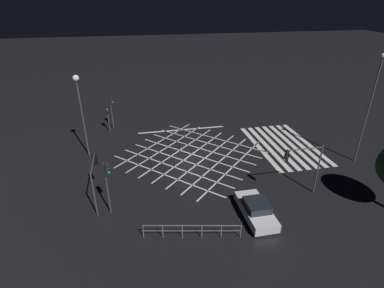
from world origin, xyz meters
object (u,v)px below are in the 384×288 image
Objects in this scene: traffic_light_ne_main at (107,113)px; waiting_car at (256,210)px; traffic_light_sw_cross at (301,160)px; street_lamp_west at (79,97)px; street_lamp_east at (372,98)px; traffic_light_nw_main at (94,171)px; traffic_light_nw_cross at (107,178)px; traffic_light_ne_cross at (112,105)px.

traffic_light_ne_main is 20.62m from waiting_car.
traffic_light_sw_cross is 21.61m from traffic_light_ne_main.
street_lamp_west reaches higher than traffic_light_sw_cross.
street_lamp_east is (3.79, -8.28, 3.06)m from traffic_light_sw_cross.
street_lamp_west reaches higher than traffic_light_nw_main.
traffic_light_nw_cross is 22.90m from street_lamp_east.
traffic_light_ne_main is 0.77× the size of waiting_car.
traffic_light_ne_cross is (16.58, 14.42, -0.28)m from traffic_light_sw_cross.
traffic_light_nw_cross reaches higher than waiting_car.
traffic_light_nw_cross is 1.29× the size of traffic_light_ne_main.
street_lamp_west is at bearing -31.37° from traffic_light_sw_cross.
traffic_light_nw_cross is 0.52× the size of street_lamp_west.
traffic_light_nw_main is 15.38m from traffic_light_sw_cross.
waiting_car is (-2.61, -10.05, -2.35)m from traffic_light_nw_cross.
traffic_light_ne_cross is at bearing 29.13° from waiting_car.
traffic_light_ne_main is at bearing 92.78° from traffic_light_nw_cross.
traffic_light_nw_cross reaches higher than traffic_light_ne_main.
traffic_light_sw_cross is 1.06× the size of traffic_light_ne_cross.
street_lamp_east is at bearing 7.78° from traffic_light_nw_cross.
traffic_light_sw_cross is at bearing -48.99° from traffic_light_ne_cross.
traffic_light_sw_cross reaches higher than traffic_light_nw_main.
traffic_light_nw_main is 23.78m from street_lamp_east.
traffic_light_ne_main is 0.41× the size of street_lamp_west.
street_lamp_east reaches higher than traffic_light_sw_cross.
street_lamp_east is at bearing -65.44° from waiting_car.
street_lamp_east is at bearing 62.96° from traffic_light_ne_main.
street_lamp_west reaches higher than traffic_light_nw_cross.
street_lamp_west is (-6.39, 2.29, 3.09)m from traffic_light_ne_cross.
traffic_light_ne_main reaches higher than waiting_car.
traffic_light_ne_cross is at bearing -19.69° from street_lamp_west.
traffic_light_sw_cross is at bearing -121.37° from street_lamp_west.
waiting_car is at bearing -110.87° from traffic_light_nw_main.
traffic_light_nw_main is 14.26m from traffic_light_ne_cross.
street_lamp_west is (-5.44, 1.80, 3.63)m from traffic_light_ne_main.
traffic_light_ne_main is at bearing -117.03° from traffic_light_ne_cross.
traffic_light_nw_main is 0.85× the size of traffic_light_sw_cross.
waiting_car is (-18.46, -10.29, -2.23)m from traffic_light_ne_cross.
street_lamp_west is 18.22m from waiting_car.
waiting_car is (-5.67, 12.41, -5.57)m from street_lamp_east.
street_lamp_east reaches higher than traffic_light_ne_main.
traffic_light_ne_cross is at bearing 60.61° from street_lamp_east.
traffic_light_nw_main is 0.86× the size of traffic_light_nw_cross.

